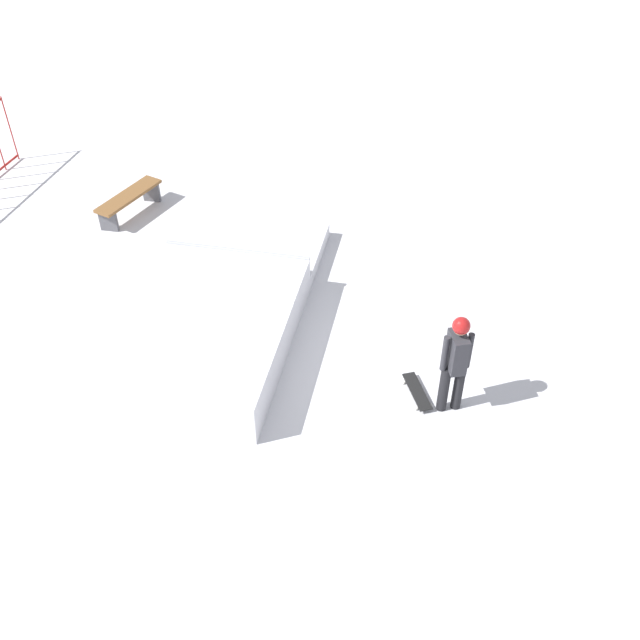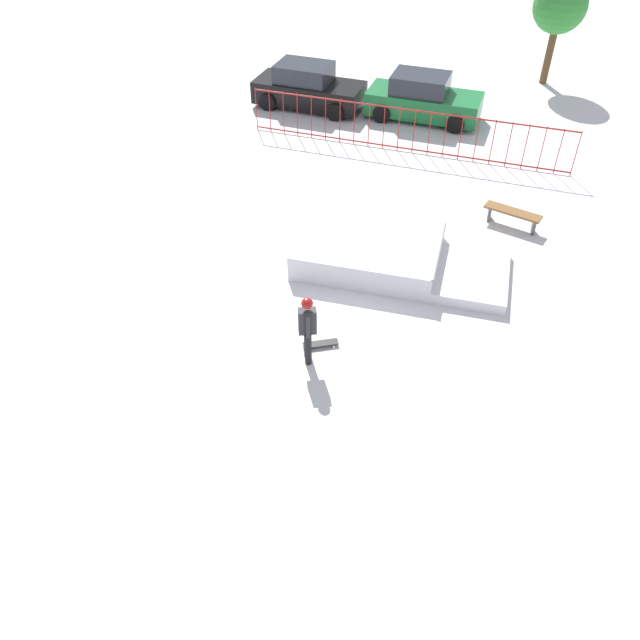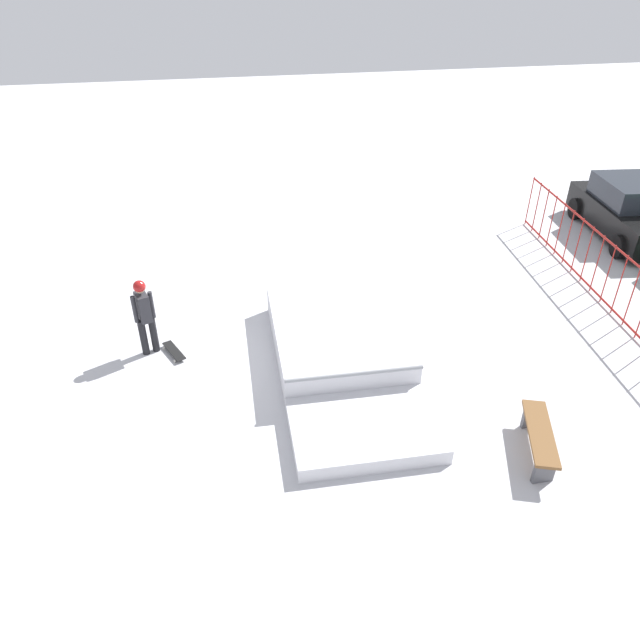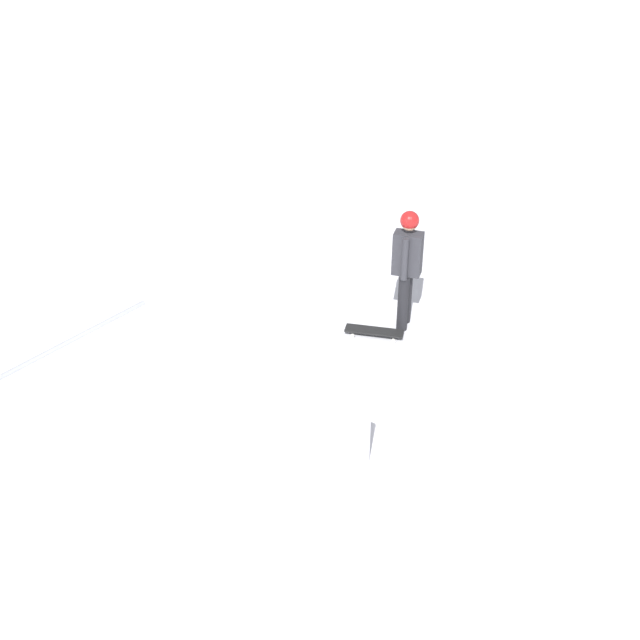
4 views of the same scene
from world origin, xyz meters
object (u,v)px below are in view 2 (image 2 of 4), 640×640
skate_ramp (386,255)px  distant_tree (560,7)px  parked_car_black (308,88)px  parked_car_green (423,99)px  park_bench (512,215)px  skater (307,325)px  skateboard (321,344)px

skate_ramp → distant_tree: 15.05m
parked_car_black → parked_car_green: (4.36, -0.03, 0.00)m
skate_ramp → park_bench: bearing=42.4°
parked_car_green → distant_tree: 6.86m
skater → parked_car_green: 13.40m
park_bench → distant_tree: (1.10, 11.45, 2.57)m
skate_ramp → skateboard: bearing=-104.0°
skater → park_bench: bearing=-142.3°
skater → parked_car_black: (-3.51, 13.40, -0.28)m
parked_car_black → distant_tree: 10.23m
skater → park_bench: skater is taller
park_bench → parked_car_green: 7.54m
park_bench → parked_car_black: bearing=138.8°
skate_ramp → skater: skater is taller
skate_ramp → skater: (-1.09, -3.88, 0.69)m
skater → distant_tree: bearing=-126.2°
skate_ramp → parked_car_black: (-4.59, 9.52, 0.41)m
skater → parked_car_green: (0.85, 13.37, -0.28)m
skater → parked_car_green: bearing=-113.5°
skateboard → parked_car_green: parked_car_green is taller
skater → park_bench: (4.22, 6.63, -0.65)m
park_bench → distant_tree: distant_tree is taller
skate_ramp → distant_tree: (4.24, 14.20, 2.61)m
distant_tree → parked_car_green: bearing=-133.5°
skateboard → parked_car_green: size_ratio=0.19×
skateboard → park_bench: bearing=-148.2°
skateboard → parked_car_black: (-3.67, 12.92, 0.65)m
park_bench → parked_car_black: (-7.73, 6.77, 0.37)m
skateboard → parked_car_black: size_ratio=0.19×
skate_ramp → skateboard: (-0.92, -3.40, -0.24)m
skate_ramp → parked_car_green: bearing=92.6°
parked_car_black → skateboard: bearing=-67.8°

